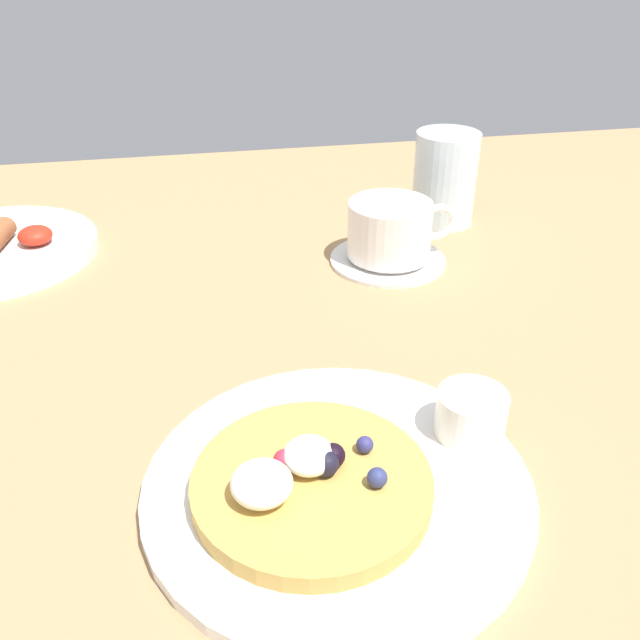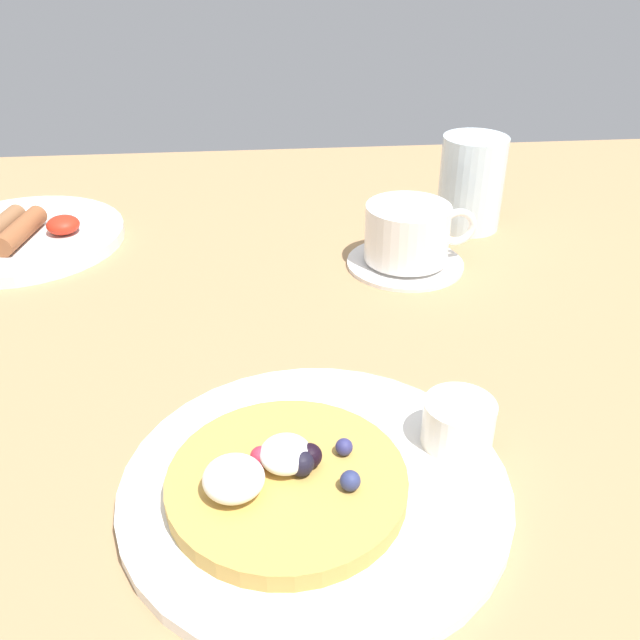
# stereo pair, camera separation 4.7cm
# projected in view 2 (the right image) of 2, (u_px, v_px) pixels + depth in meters

# --- Properties ---
(ground_plane) EXTENTS (2.09, 1.15, 0.03)m
(ground_plane) POSITION_uv_depth(u_px,v_px,m) (277.00, 365.00, 0.61)
(ground_plane) COLOR #9F7A52
(pancake_plate) EXTENTS (0.26, 0.26, 0.01)m
(pancake_plate) POSITION_uv_depth(u_px,v_px,m) (315.00, 487.00, 0.45)
(pancake_plate) COLOR white
(pancake_plate) RESTS_ON ground_plane
(pancake_with_berries) EXTENTS (0.15, 0.15, 0.04)m
(pancake_with_berries) POSITION_uv_depth(u_px,v_px,m) (283.00, 480.00, 0.44)
(pancake_with_berries) COLOR #C29545
(pancake_with_berries) RESTS_ON pancake_plate
(syrup_ramekin) EXTENTS (0.05, 0.05, 0.03)m
(syrup_ramekin) POSITION_uv_depth(u_px,v_px,m) (458.00, 422.00, 0.48)
(syrup_ramekin) COLOR white
(syrup_ramekin) RESTS_ON pancake_plate
(breakfast_plate) EXTENTS (0.23, 0.23, 0.01)m
(breakfast_plate) POSITION_uv_depth(u_px,v_px,m) (22.00, 238.00, 0.79)
(breakfast_plate) COLOR white
(breakfast_plate) RESTS_ON ground_plane
(fried_breakfast) EXTENTS (0.14, 0.10, 0.02)m
(fried_breakfast) POSITION_uv_depth(u_px,v_px,m) (13.00, 230.00, 0.77)
(fried_breakfast) COLOR brown
(fried_breakfast) RESTS_ON breakfast_plate
(coffee_saucer) EXTENTS (0.13, 0.13, 0.01)m
(coffee_saucer) POSITION_uv_depth(u_px,v_px,m) (405.00, 261.00, 0.74)
(coffee_saucer) COLOR white
(coffee_saucer) RESTS_ON ground_plane
(coffee_cup) EXTENTS (0.12, 0.09, 0.06)m
(coffee_cup) POSITION_uv_depth(u_px,v_px,m) (409.00, 231.00, 0.72)
(coffee_cup) COLOR white
(coffee_cup) RESTS_ON coffee_saucer
(water_glass) EXTENTS (0.07, 0.07, 0.11)m
(water_glass) POSITION_uv_depth(u_px,v_px,m) (471.00, 183.00, 0.81)
(water_glass) COLOR silver
(water_glass) RESTS_ON ground_plane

